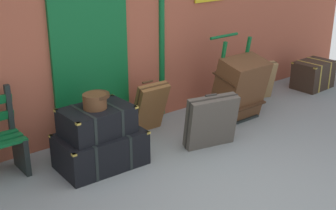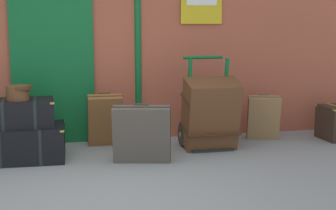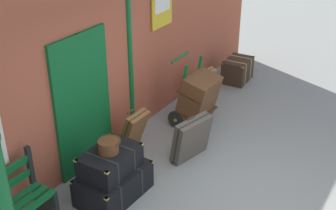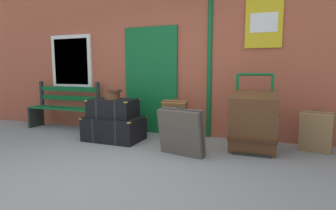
# 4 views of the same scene
# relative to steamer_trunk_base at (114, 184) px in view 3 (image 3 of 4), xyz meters

# --- Properties ---
(ground_plane) EXTENTS (60.00, 60.00, 0.00)m
(ground_plane) POSITION_rel_steamer_trunk_base_xyz_m (0.70, -1.63, -0.21)
(ground_plane) COLOR gray
(brick_facade) EXTENTS (10.40, 0.35, 3.20)m
(brick_facade) POSITION_rel_steamer_trunk_base_xyz_m (0.68, 0.97, 1.39)
(brick_facade) COLOR #AD5138
(brick_facade) RESTS_ON ground
(steamer_trunk_base) EXTENTS (1.03, 0.68, 0.43)m
(steamer_trunk_base) POSITION_rel_steamer_trunk_base_xyz_m (0.00, 0.00, 0.00)
(steamer_trunk_base) COLOR black
(steamer_trunk_base) RESTS_ON ground
(steamer_trunk_middle) EXTENTS (0.82, 0.57, 0.33)m
(steamer_trunk_middle) POSITION_rel_steamer_trunk_base_xyz_m (-0.02, 0.02, 0.37)
(steamer_trunk_middle) COLOR black
(steamer_trunk_middle) RESTS_ON steamer_trunk_base
(round_hatbox) EXTENTS (0.31, 0.29, 0.17)m
(round_hatbox) POSITION_rel_steamer_trunk_base_xyz_m (-0.02, 0.02, 0.63)
(round_hatbox) COLOR brown
(round_hatbox) RESTS_ON steamer_trunk_middle
(porters_trolley) EXTENTS (0.71, 0.56, 1.21)m
(porters_trolley) POSITION_rel_steamer_trunk_base_xyz_m (2.37, 0.18, 0.06)
(porters_trolley) COLOR black
(porters_trolley) RESTS_ON ground
(large_brown_trunk) EXTENTS (0.70, 0.63, 0.96)m
(large_brown_trunk) POSITION_rel_steamer_trunk_base_xyz_m (2.37, 0.01, 0.27)
(large_brown_trunk) COLOR brown
(large_brown_trunk) RESTS_ON ground
(suitcase_oxblood) EXTENTS (0.72, 0.43, 0.72)m
(suitcase_oxblood) POSITION_rel_steamer_trunk_base_xyz_m (1.39, -0.43, 0.14)
(suitcase_oxblood) COLOR #51473D
(suitcase_oxblood) RESTS_ON ground
(suitcase_caramel) EXTENTS (0.47, 0.39, 0.74)m
(suitcase_caramel) POSITION_rel_steamer_trunk_base_xyz_m (1.04, 0.43, 0.16)
(suitcase_caramel) COLOR brown
(suitcase_caramel) RESTS_ON ground
(suitcase_olive) EXTENTS (0.50, 0.37, 0.66)m
(suitcase_olive) POSITION_rel_steamer_trunk_base_xyz_m (3.27, 0.37, 0.11)
(suitcase_olive) COLOR olive
(suitcase_olive) RESTS_ON ground
(corner_trunk) EXTENTS (0.72, 0.53, 0.49)m
(corner_trunk) POSITION_rel_steamer_trunk_base_xyz_m (4.44, 0.19, 0.03)
(corner_trunk) COLOR #332319
(corner_trunk) RESTS_ON ground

